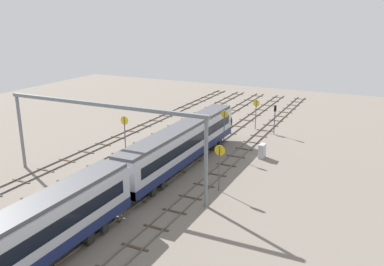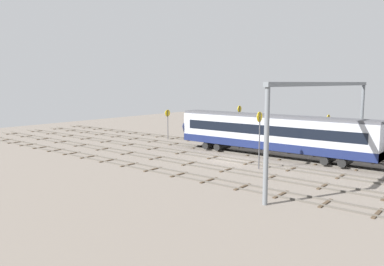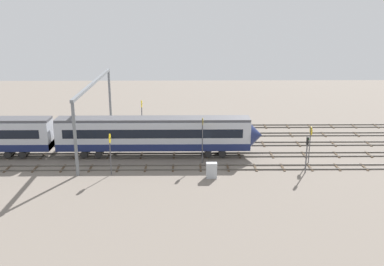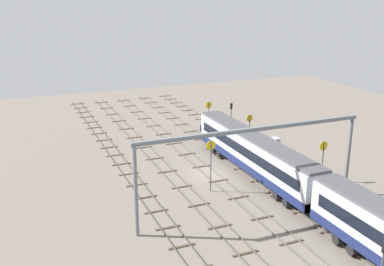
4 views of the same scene
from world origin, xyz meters
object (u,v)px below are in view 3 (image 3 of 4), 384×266
(train, at_px, (59,136))
(speed_sign_mid_trackside, at_px, (203,134))
(overhead_gantry, at_px, (94,95))
(signal_light_trackside_departure, at_px, (307,149))
(speed_sign_near_foreground, at_px, (142,114))
(speed_sign_distant_end, at_px, (110,147))
(speed_sign_far_trackside, at_px, (310,139))
(relay_cabinet, at_px, (212,170))

(train, height_order, speed_sign_mid_trackside, speed_sign_mid_trackside)
(overhead_gantry, distance_m, signal_light_trackside_departure, 28.32)
(overhead_gantry, bearing_deg, speed_sign_near_foreground, 14.19)
(overhead_gantry, bearing_deg, train, -126.75)
(train, relative_size, speed_sign_mid_trackside, 8.90)
(speed_sign_distant_end, bearing_deg, speed_sign_far_trackside, 8.50)
(train, relative_size, speed_sign_far_trackside, 11.05)
(speed_sign_distant_end, relative_size, signal_light_trackside_departure, 1.12)
(speed_sign_far_trackside, bearing_deg, relay_cabinet, -159.08)
(speed_sign_mid_trackside, distance_m, speed_sign_distant_end, 11.01)
(speed_sign_near_foreground, bearing_deg, speed_sign_distant_end, -100.27)
(train, bearing_deg, speed_sign_mid_trackside, -8.73)
(speed_sign_distant_end, relative_size, relay_cabinet, 2.74)
(speed_sign_near_foreground, relative_size, signal_light_trackside_departure, 1.35)
(speed_sign_far_trackside, bearing_deg, speed_sign_near_foreground, 156.05)
(speed_sign_distant_end, distance_m, relay_cabinet, 11.55)
(speed_sign_far_trackside, relative_size, signal_light_trackside_departure, 1.07)
(speed_sign_far_trackside, height_order, relay_cabinet, speed_sign_far_trackside)
(speed_sign_far_trackside, distance_m, signal_light_trackside_departure, 3.48)
(speed_sign_near_foreground, xyz_separation_m, speed_sign_distant_end, (-2.32, -12.78, -0.56))
(speed_sign_near_foreground, relative_size, speed_sign_distant_end, 1.20)
(train, height_order, signal_light_trackside_departure, train)
(overhead_gantry, xyz_separation_m, speed_sign_near_foreground, (6.07, 1.53, -2.97))
(overhead_gantry, bearing_deg, speed_sign_mid_trackside, -28.41)
(train, xyz_separation_m, overhead_gantry, (3.67, 4.92, 4.14))
(speed_sign_mid_trackside, bearing_deg, speed_sign_far_trackside, -0.53)
(relay_cabinet, bearing_deg, signal_light_trackside_departure, 7.15)
(speed_sign_near_foreground, distance_m, signal_light_trackside_departure, 23.40)
(speed_sign_near_foreground, relative_size, speed_sign_far_trackside, 1.27)
(speed_sign_near_foreground, bearing_deg, overhead_gantry, -165.81)
(overhead_gantry, xyz_separation_m, speed_sign_far_trackside, (27.02, -7.77, -3.72))
(train, xyz_separation_m, speed_sign_far_trackside, (30.69, -2.85, 0.42))
(overhead_gantry, relative_size, signal_light_trackside_departure, 5.49)
(overhead_gantry, distance_m, relay_cabinet, 20.32)
(overhead_gantry, height_order, speed_sign_mid_trackside, overhead_gantry)
(speed_sign_mid_trackside, xyz_separation_m, relay_cabinet, (0.85, -4.71, -2.75))
(speed_sign_near_foreground, bearing_deg, relay_cabinet, -57.28)
(train, distance_m, speed_sign_mid_trackside, 18.05)
(train, xyz_separation_m, speed_sign_mid_trackside, (17.82, -2.74, 0.97))
(speed_sign_distant_end, xyz_separation_m, signal_light_trackside_departure, (22.04, 0.24, -0.44))
(train, height_order, relay_cabinet, train)
(overhead_gantry, relative_size, speed_sign_mid_trackside, 4.15)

